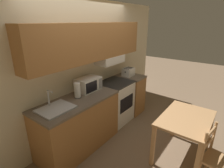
{
  "coord_description": "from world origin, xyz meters",
  "views": [
    {
      "loc": [
        -2.34,
        -2.37,
        2.17
      ],
      "look_at": [
        0.05,
        -0.57,
        1.08
      ],
      "focal_mm": 28.0,
      "sensor_mm": 36.0,
      "label": 1
    }
  ],
  "objects_px": {
    "stove_range": "(115,102)",
    "microwave": "(88,84)",
    "chair_left_of_table": "(216,160)",
    "paper_towel_roll": "(77,90)",
    "dining_table": "(185,124)",
    "sink_basin": "(56,108)",
    "toaster": "(128,72)"
  },
  "relations": [
    {
      "from": "toaster",
      "to": "sink_basin",
      "type": "height_order",
      "value": "sink_basin"
    },
    {
      "from": "paper_towel_roll",
      "to": "chair_left_of_table",
      "type": "bearing_deg",
      "value": -77.63
    },
    {
      "from": "sink_basin",
      "to": "microwave",
      "type": "bearing_deg",
      "value": 9.85
    },
    {
      "from": "microwave",
      "to": "paper_towel_roll",
      "type": "height_order",
      "value": "paper_towel_roll"
    },
    {
      "from": "stove_range",
      "to": "microwave",
      "type": "height_order",
      "value": "microwave"
    },
    {
      "from": "sink_basin",
      "to": "dining_table",
      "type": "distance_m",
      "value": 2.03
    },
    {
      "from": "microwave",
      "to": "chair_left_of_table",
      "type": "relative_size",
      "value": 0.51
    },
    {
      "from": "sink_basin",
      "to": "paper_towel_roll",
      "type": "bearing_deg",
      "value": 7.25
    },
    {
      "from": "paper_towel_roll",
      "to": "sink_basin",
      "type": "bearing_deg",
      "value": -172.75
    },
    {
      "from": "sink_basin",
      "to": "dining_table",
      "type": "bearing_deg",
      "value": -50.66
    },
    {
      "from": "dining_table",
      "to": "chair_left_of_table",
      "type": "height_order",
      "value": "chair_left_of_table"
    },
    {
      "from": "stove_range",
      "to": "microwave",
      "type": "bearing_deg",
      "value": 168.81
    },
    {
      "from": "microwave",
      "to": "chair_left_of_table",
      "type": "height_order",
      "value": "microwave"
    },
    {
      "from": "microwave",
      "to": "chair_left_of_table",
      "type": "xyz_separation_m",
      "value": [
        0.12,
        -2.21,
        -0.62
      ]
    },
    {
      "from": "paper_towel_roll",
      "to": "dining_table",
      "type": "distance_m",
      "value": 1.84
    },
    {
      "from": "stove_range",
      "to": "microwave",
      "type": "relative_size",
      "value": 2.06
    },
    {
      "from": "sink_basin",
      "to": "paper_towel_roll",
      "type": "xyz_separation_m",
      "value": [
        0.49,
        0.06,
        0.11
      ]
    },
    {
      "from": "dining_table",
      "to": "toaster",
      "type": "bearing_deg",
      "value": 63.17
    },
    {
      "from": "stove_range",
      "to": "chair_left_of_table",
      "type": "bearing_deg",
      "value": -105.1
    },
    {
      "from": "sink_basin",
      "to": "chair_left_of_table",
      "type": "distance_m",
      "value": 2.33
    },
    {
      "from": "sink_basin",
      "to": "paper_towel_roll",
      "type": "distance_m",
      "value": 0.51
    },
    {
      "from": "paper_towel_roll",
      "to": "chair_left_of_table",
      "type": "xyz_separation_m",
      "value": [
        0.47,
        -2.12,
        -0.63
      ]
    },
    {
      "from": "stove_range",
      "to": "paper_towel_roll",
      "type": "height_order",
      "value": "paper_towel_roll"
    },
    {
      "from": "microwave",
      "to": "toaster",
      "type": "height_order",
      "value": "microwave"
    },
    {
      "from": "toaster",
      "to": "chair_left_of_table",
      "type": "relative_size",
      "value": 0.31
    },
    {
      "from": "chair_left_of_table",
      "to": "paper_towel_roll",
      "type": "bearing_deg",
      "value": 112.26
    },
    {
      "from": "dining_table",
      "to": "chair_left_of_table",
      "type": "xyz_separation_m",
      "value": [
        -0.31,
        -0.51,
        -0.2
      ]
    },
    {
      "from": "microwave",
      "to": "sink_basin",
      "type": "height_order",
      "value": "sink_basin"
    },
    {
      "from": "sink_basin",
      "to": "stove_range",
      "type": "bearing_deg",
      "value": 0.48
    },
    {
      "from": "microwave",
      "to": "dining_table",
      "type": "height_order",
      "value": "microwave"
    },
    {
      "from": "paper_towel_roll",
      "to": "toaster",
      "type": "bearing_deg",
      "value": -1.25
    },
    {
      "from": "dining_table",
      "to": "stove_range",
      "type": "bearing_deg",
      "value": 80.96
    }
  ]
}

